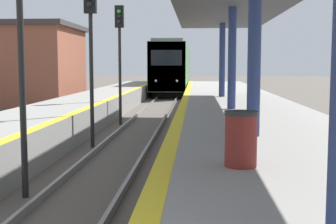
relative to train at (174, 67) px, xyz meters
name	(u,v)px	position (x,y,z in m)	size (l,w,h in m)	color
train	(174,67)	(0.00, 0.00, 0.00)	(2.76, 21.17, 4.43)	black
signal_near	(20,15)	(-1.11, -35.27, 1.18)	(0.36, 0.31, 4.94)	black
signal_mid	(91,34)	(-1.02, -29.84, 1.18)	(0.36, 0.31, 4.94)	black
signal_far	(120,43)	(-1.05, -24.41, 1.18)	(0.36, 0.31, 4.94)	black
trash_bin	(241,139)	(2.80, -36.94, -0.81)	(0.50, 0.50, 0.82)	maroon
station_building	(2,64)	(-10.43, -14.04, 0.31)	(9.82, 7.15, 5.09)	brown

